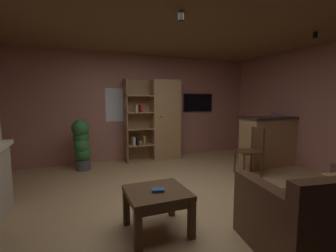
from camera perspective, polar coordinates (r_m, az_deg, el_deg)
The scene contains 16 objects.
floor at distance 3.50m, azimuth 2.58°, elevation -18.22°, with size 6.40×5.35×0.02m, color tan.
wall_back at distance 5.76m, azimuth -8.64°, elevation 4.48°, with size 6.52×0.06×2.53m, color #AD7060.
wall_right at distance 5.40m, azimuth 35.66°, elevation 3.25°, with size 0.06×5.35×2.53m, color #AD7060.
ceiling at distance 3.37m, azimuth 2.82°, elevation 25.32°, with size 6.40×5.35×0.02m, color brown.
window_pane_back at distance 5.65m, azimuth -12.15°, elevation 5.10°, with size 0.59×0.01×0.78m, color white.
bookshelf_cabinet at distance 5.70m, azimuth -1.59°, elevation 1.40°, with size 1.33×0.41×1.93m.
kitchen_bar_counter at distance 5.71m, azimuth 24.08°, elevation -3.29°, with size 1.44×0.59×1.08m.
tissue_box at distance 5.73m, azimuth 24.60°, elevation 2.70°, with size 0.12×0.12×0.11m, color #995972.
leather_couch at distance 2.89m, azimuth 34.51°, elevation -18.21°, with size 1.56×1.16×0.84m.
coffee_table at distance 2.66m, azimuth -2.70°, elevation -17.31°, with size 0.65×0.62×0.47m.
table_book_0 at distance 2.59m, azimuth -2.49°, elevation -15.44°, with size 0.14×0.10×0.03m, color #2D4C8C.
dining_chair at distance 4.79m, azimuth 19.96°, elevation -5.07°, with size 0.49×0.49×0.92m.
potted_floor_plant at distance 5.10m, azimuth -20.43°, elevation -3.99°, with size 0.37×0.38×1.06m.
wall_mounted_tv at distance 6.35m, azimuth 7.36°, elevation 5.73°, with size 0.84×0.06×0.47m.
track_light_spot_1 at distance 3.14m, azimuth 3.20°, elevation 25.24°, with size 0.07×0.07×0.09m, color black.
track_light_spot_2 at distance 4.54m, azimuth 32.44°, elevation 18.31°, with size 0.07×0.07×0.09m, color black.
Camera 1 is at (-1.33, -2.89, 1.44)m, focal length 24.83 mm.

